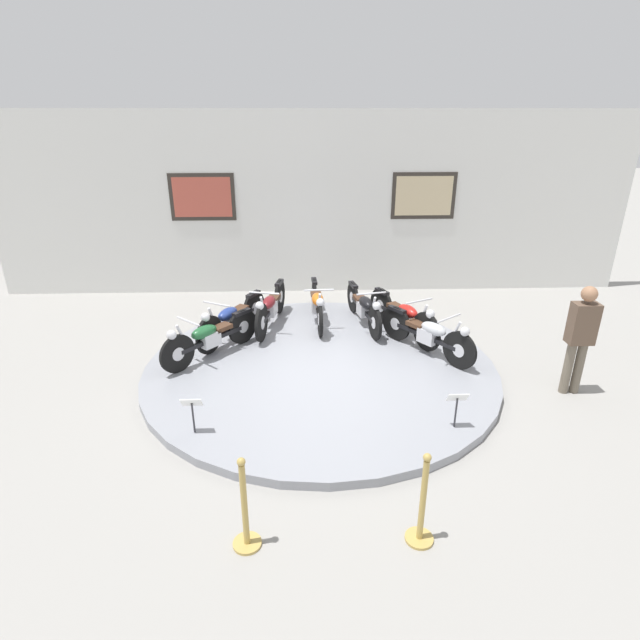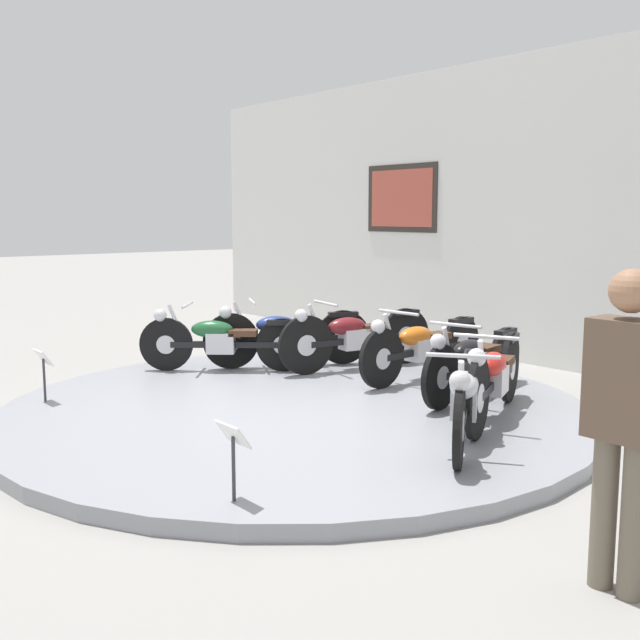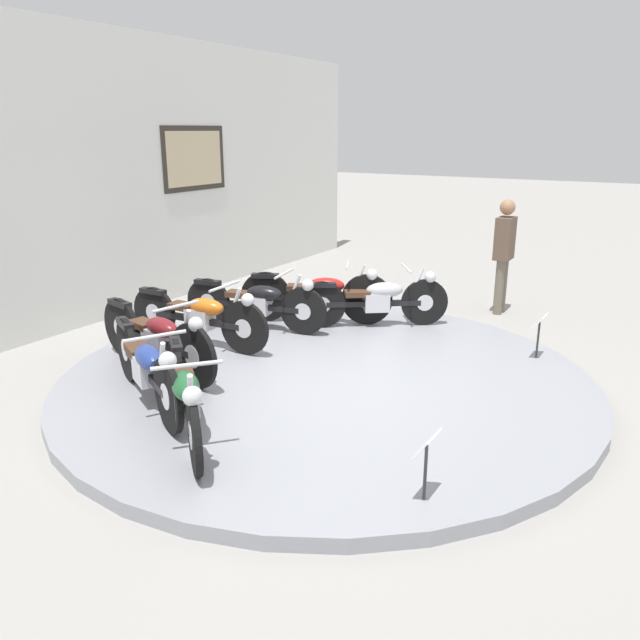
% 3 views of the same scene
% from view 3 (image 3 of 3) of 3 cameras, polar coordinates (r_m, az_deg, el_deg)
% --- Properties ---
extents(ground_plane, '(60.00, 60.00, 0.00)m').
position_cam_3_polar(ground_plane, '(6.67, 0.54, -5.92)').
color(ground_plane, gray).
extents(display_platform, '(5.57, 5.57, 0.12)m').
position_cam_3_polar(display_platform, '(6.65, 0.55, -5.43)').
color(display_platform, gray).
rests_on(display_platform, ground_plane).
extents(back_wall, '(14.00, 0.22, 3.93)m').
position_cam_3_polar(back_wall, '(8.90, -22.55, 11.66)').
color(back_wall, silver).
rests_on(back_wall, ground_plane).
extents(motorcycle_green, '(1.34, 1.52, 0.78)m').
position_cam_3_polar(motorcycle_green, '(5.33, -12.23, -6.60)').
color(motorcycle_green, black).
rests_on(motorcycle_green, display_platform).
extents(motorcycle_blue, '(0.99, 1.80, 0.80)m').
position_cam_3_polar(motorcycle_blue, '(5.98, -15.57, -4.03)').
color(motorcycle_blue, black).
rests_on(motorcycle_blue, display_platform).
extents(motorcycle_maroon, '(0.58, 2.00, 0.81)m').
position_cam_3_polar(motorcycle_maroon, '(6.76, -14.65, -1.44)').
color(motorcycle_maroon, black).
rests_on(motorcycle_maroon, display_platform).
extents(motorcycle_orange, '(0.54, 1.98, 0.79)m').
position_cam_3_polar(motorcycle_orange, '(7.49, -10.90, 0.46)').
color(motorcycle_orange, black).
rests_on(motorcycle_orange, display_platform).
extents(motorcycle_black, '(0.56, 1.93, 0.78)m').
position_cam_3_polar(motorcycle_black, '(8.01, -5.73, 1.72)').
color(motorcycle_black, black).
rests_on(motorcycle_black, display_platform).
extents(motorcycle_red, '(0.91, 1.85, 0.81)m').
position_cam_3_polar(motorcycle_red, '(8.24, -0.11, 2.43)').
color(motorcycle_red, black).
rests_on(motorcycle_red, display_platform).
extents(motorcycle_silver, '(1.20, 1.62, 0.78)m').
position_cam_3_polar(motorcycle_silver, '(8.14, 5.23, 1.98)').
color(motorcycle_silver, black).
rests_on(motorcycle_silver, display_platform).
extents(info_placard_front_left, '(0.26, 0.11, 0.51)m').
position_cam_3_polar(info_placard_front_left, '(4.41, 9.70, -11.86)').
color(info_placard_front_left, '#333338').
rests_on(info_placard_front_left, display_platform).
extents(info_placard_front_centre, '(0.26, 0.11, 0.51)m').
position_cam_3_polar(info_placard_front_centre, '(7.38, 19.41, -0.60)').
color(info_placard_front_centre, '#333338').
rests_on(info_placard_front_centre, display_platform).
extents(visitor_standing, '(0.36, 0.22, 1.66)m').
position_cam_3_polar(visitor_standing, '(9.40, 16.46, 6.15)').
color(visitor_standing, '#6B6051').
rests_on(visitor_standing, ground_plane).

